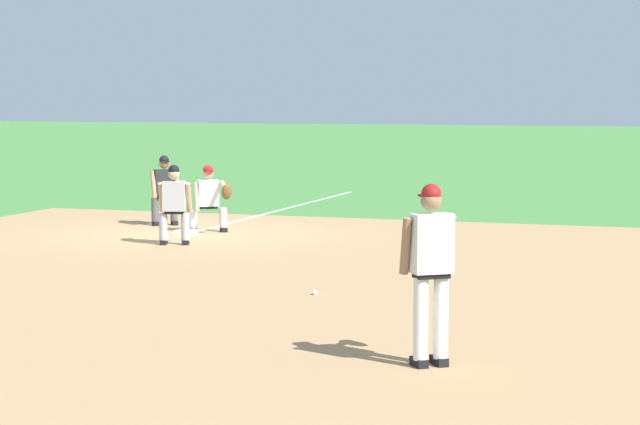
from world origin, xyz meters
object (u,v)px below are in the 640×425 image
Objects in this scene: pitcher at (431,263)px; baserunner at (174,201)px; baseball at (315,292)px; umpire at (164,187)px; first_base_bag at (186,232)px; first_baseman at (210,196)px.

baserunner is (8.30, 6.79, -0.27)m from pitcher.
umpire reaches higher than baseball.
first_base_bag is 0.20× the size of pitcher.
first_baseman is 0.92× the size of baserunner.
pitcher is at bearing -143.51° from first_base_bag.
baseball is 7.89m from first_baseman.
first_baseman is at bearing 34.05° from pitcher.
umpire is (2.94, 1.62, 0.00)m from baserunner.
first_baseman is 2.02m from baserunner.
pitcher is 14.04m from umpire.
first_base_bag is 0.26× the size of umpire.
first_baseman is (6.50, 4.42, 0.69)m from baseball.
baseball is 4.69m from pitcher.
pitcher reaches higher than first_baseman.
first_base_bag is at bearing 17.49° from baserunner.
baserunner is at bearing 39.27° from pitcher.
pitcher is (-3.81, -2.55, 1.02)m from baseball.
pitcher is 10.72m from baserunner.
first_base_bag is at bearing 38.08° from baseball.
pitcher is 1.27× the size of baserunner.
first_base_bag reaches higher than baseball.
baseball is 0.06× the size of first_baseman.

